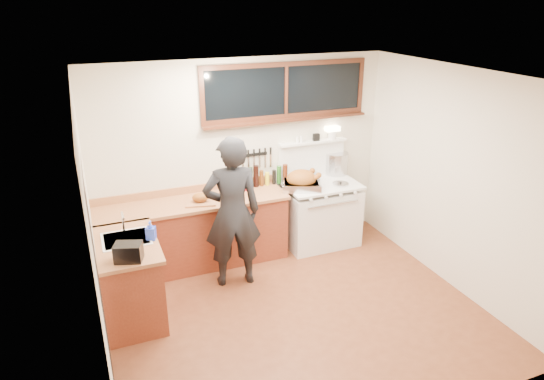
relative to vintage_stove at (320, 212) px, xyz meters
name	(u,v)px	position (x,y,z in m)	size (l,w,h in m)	color
ground_plane	(296,312)	(-1.00, -1.41, -0.48)	(4.00, 3.50, 0.02)	brown
room_shell	(299,174)	(-1.00, -1.41, 1.18)	(4.10, 3.60, 2.65)	beige
counter_back	(194,233)	(-1.80, 0.04, -0.01)	(2.44, 0.64, 1.00)	maroon
counter_left	(130,279)	(-2.70, -0.79, -0.02)	(0.64, 1.09, 0.90)	maroon
sink_unit	(127,244)	(-2.68, -0.71, 0.38)	(0.50, 0.45, 0.37)	white
vintage_stove	(320,212)	(0.00, 0.00, 0.00)	(1.02, 0.74, 1.61)	white
back_window	(286,97)	(-0.40, 0.31, 1.59)	(2.32, 0.13, 0.77)	black
left_doorway	(101,292)	(-2.99, -1.96, 0.62)	(0.02, 1.04, 2.17)	black
knife_strip	(252,156)	(-0.88, 0.32, 0.84)	(0.52, 0.03, 0.28)	black
man	(232,213)	(-1.45, -0.55, 0.46)	(0.73, 0.53, 1.87)	black
soap_bottle	(151,230)	(-2.43, -0.81, 0.54)	(0.12, 0.13, 0.21)	blue
toaster	(128,252)	(-2.70, -1.18, 0.52)	(0.30, 0.25, 0.18)	black
cutting_board	(201,199)	(-1.71, -0.06, 0.48)	(0.42, 0.35, 0.13)	#AB6C43
roast_turkey	(302,181)	(-0.33, -0.08, 0.54)	(0.61, 0.54, 0.27)	silver
stockpot	(336,163)	(0.39, 0.28, 0.59)	(0.44, 0.44, 0.32)	silver
saucepan	(313,176)	(-0.03, 0.17, 0.48)	(0.16, 0.27, 0.11)	silver
pot_lid	(341,184)	(0.23, -0.15, 0.44)	(0.25, 0.25, 0.04)	silver
coffee_tin	(248,185)	(-1.02, 0.14, 0.50)	(0.10, 0.08, 0.13)	maroon
pitcher	(234,186)	(-1.20, 0.17, 0.51)	(0.11, 0.11, 0.16)	white
bottle_cluster	(267,176)	(-0.72, 0.22, 0.56)	(0.58, 0.07, 0.30)	black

